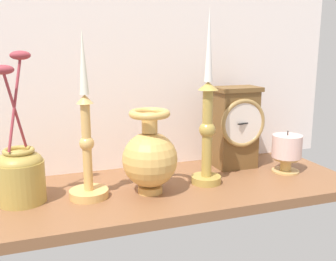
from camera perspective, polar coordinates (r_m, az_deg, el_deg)
name	(u,v)px	position (r cm, az deg, el deg)	size (l,w,h in cm)	color
ground_plane	(158,191)	(100.22, -1.46, -8.63)	(100.00, 36.00, 2.40)	brown
back_wall	(136,51)	(111.31, -4.58, 11.20)	(120.00, 2.00, 65.00)	white
mantel_clock	(237,127)	(113.32, 9.76, 0.56)	(13.36, 9.46, 22.94)	brown
candlestick_tall_left	(207,125)	(98.65, 5.63, 0.82)	(7.56, 7.56, 43.43)	#B29343
candlestick_tall_center	(87,148)	(91.41, -11.50, -2.51)	(8.97, 8.97, 37.92)	tan
brass_vase_bulbous	(150,157)	(93.34, -2.60, -3.74)	(13.01, 13.01, 19.86)	tan
brass_vase_jar	(20,171)	(94.02, -20.35, -5.43)	(10.47, 10.47, 33.16)	#AE9142
pillar_candle_front	(287,150)	(113.86, 16.58, -2.72)	(8.03, 8.03, 11.50)	tan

